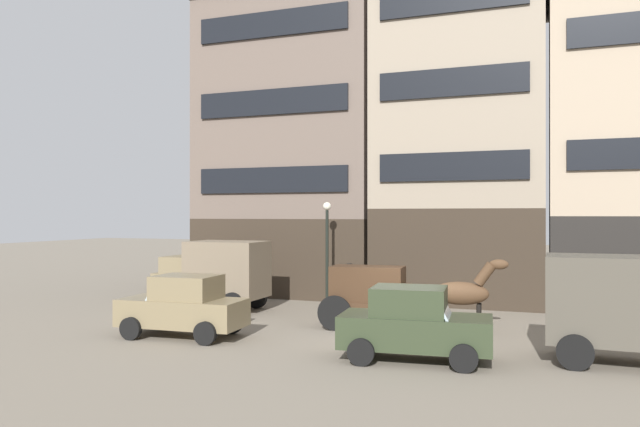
% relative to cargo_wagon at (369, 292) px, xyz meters
% --- Properties ---
extents(ground_plane, '(120.00, 120.00, 0.00)m').
position_rel_cargo_wagon_xyz_m(ground_plane, '(1.29, -1.55, -1.15)').
color(ground_plane, slate).
extents(building_far_left, '(8.70, 5.97, 13.99)m').
position_rel_cargo_wagon_xyz_m(building_far_left, '(-5.75, 7.78, 5.89)').
color(building_far_left, '#33281E').
rests_on(building_far_left, ground_plane).
extents(building_center_left, '(7.28, 5.97, 17.34)m').
position_rel_cargo_wagon_xyz_m(building_center_left, '(1.90, 7.78, 7.57)').
color(building_center_left, '#33281E').
rests_on(building_center_left, ground_plane).
extents(cargo_wagon, '(2.99, 1.68, 1.98)m').
position_rel_cargo_wagon_xyz_m(cargo_wagon, '(0.00, 0.00, 0.00)').
color(cargo_wagon, '#3D2819').
rests_on(cargo_wagon, ground_plane).
extents(draft_horse, '(2.35, 0.70, 2.30)m').
position_rel_cargo_wagon_xyz_m(draft_horse, '(2.95, 0.00, 0.12)').
color(draft_horse, '#513823').
rests_on(draft_horse, ground_plane).
extents(delivery_truck_near, '(4.36, 2.14, 2.62)m').
position_rel_cargo_wagon_xyz_m(delivery_truck_near, '(-6.58, 1.59, 0.28)').
color(delivery_truck_near, '#7A6B4C').
rests_on(delivery_truck_near, ground_plane).
extents(delivery_truck_far, '(4.38, 2.18, 2.62)m').
position_rel_cargo_wagon_xyz_m(delivery_truck_far, '(7.26, -2.43, 0.28)').
color(delivery_truck_far, '#7A6B4C').
rests_on(delivery_truck_far, ground_plane).
extents(sedan_dark, '(3.78, 2.01, 1.83)m').
position_rel_cargo_wagon_xyz_m(sedan_dark, '(-4.80, -3.22, -0.23)').
color(sedan_dark, '#7A6B4C').
rests_on(sedan_dark, ground_plane).
extents(sedan_parked_curb, '(3.82, 2.12, 1.83)m').
position_rel_cargo_wagon_xyz_m(sedan_parked_curb, '(2.20, -3.76, -0.23)').
color(sedan_parked_curb, '#2D3823').
rests_on(sedan_parked_curb, ground_plane).
extents(pedestrian_officer, '(0.44, 0.44, 1.79)m').
position_rel_cargo_wagon_xyz_m(pedestrian_officer, '(-1.67, 3.18, -0.17)').
color(pedestrian_officer, black).
rests_on(pedestrian_officer, ground_plane).
extents(streetlamp_curbside, '(0.32, 0.32, 4.12)m').
position_rel_cargo_wagon_xyz_m(streetlamp_curbside, '(-2.80, 3.85, 1.52)').
color(streetlamp_curbside, black).
rests_on(streetlamp_curbside, ground_plane).
extents(fire_hydrant_curbside, '(0.24, 0.24, 0.83)m').
position_rel_cargo_wagon_xyz_m(fire_hydrant_curbside, '(0.54, 4.16, -0.72)').
color(fire_hydrant_curbside, maroon).
rests_on(fire_hydrant_curbside, ground_plane).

